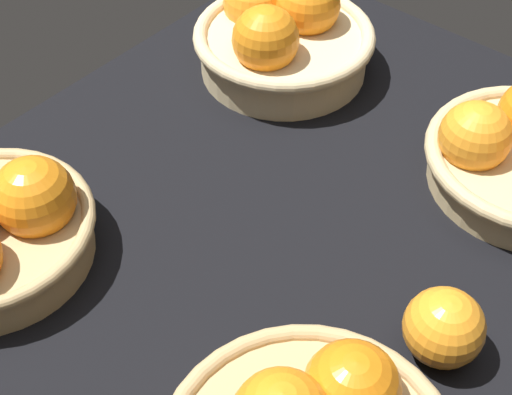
% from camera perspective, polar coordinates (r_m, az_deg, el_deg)
% --- Properties ---
extents(market_tray, '(0.84, 0.72, 0.03)m').
position_cam_1_polar(market_tray, '(0.79, 2.66, -3.30)').
color(market_tray, black).
rests_on(market_tray, ground).
extents(basket_far_right, '(0.22, 0.22, 0.12)m').
position_cam_1_polar(basket_far_right, '(0.96, 1.89, 11.90)').
color(basket_far_right, '#D3BC8C').
rests_on(basket_far_right, market_tray).
extents(loose_orange_front_gap, '(0.07, 0.07, 0.07)m').
position_cam_1_polar(loose_orange_front_gap, '(0.68, 13.83, -9.40)').
color(loose_orange_front_gap, orange).
rests_on(loose_orange_front_gap, market_tray).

